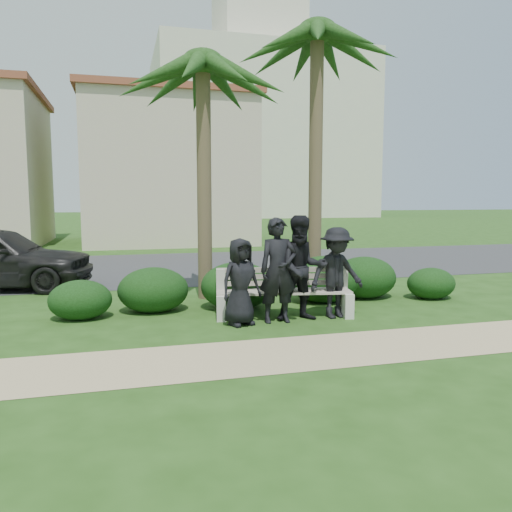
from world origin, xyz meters
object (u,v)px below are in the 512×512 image
at_px(man_c, 302,268).
at_px(park_bench, 283,296).
at_px(man_d, 336,273).
at_px(palm_right, 317,36).
at_px(man_b, 278,270).
at_px(palm_left, 203,66).
at_px(man_a, 240,282).

bearing_deg(man_c, park_bench, 131.01).
distance_m(man_c, man_d, 0.70).
relative_size(park_bench, man_d, 1.55).
bearing_deg(palm_right, man_b, -123.19).
bearing_deg(man_d, man_c, 172.74).
xyz_separation_m(park_bench, man_c, (0.25, -0.33, 0.56)).
relative_size(man_b, palm_left, 0.31).
distance_m(man_a, palm_left, 5.00).
distance_m(park_bench, palm_right, 6.24).
relative_size(man_d, palm_right, 0.24).
distance_m(man_d, palm_left, 5.32).
bearing_deg(man_b, park_bench, 59.92).
bearing_deg(palm_right, man_d, -103.10).
relative_size(park_bench, man_c, 1.37).
bearing_deg(palm_left, man_b, -70.24).
xyz_separation_m(man_b, palm_left, (-0.91, 2.54, 4.12)).
relative_size(man_b, man_c, 0.98).
xyz_separation_m(park_bench, man_b, (-0.23, -0.37, 0.55)).
relative_size(man_d, palm_left, 0.28).
height_order(man_a, man_b, man_b).
height_order(man_a, palm_right, palm_right).
bearing_deg(man_b, man_d, 3.88).
bearing_deg(man_b, man_a, -177.69).
bearing_deg(man_d, man_a, 173.68).
height_order(park_bench, man_b, man_b).
height_order(park_bench, man_c, man_c).
relative_size(man_a, man_b, 0.81).
relative_size(man_a, man_d, 0.91).
distance_m(man_b, man_c, 0.47).
xyz_separation_m(man_c, man_d, (0.69, 0.01, -0.11)).
height_order(man_c, man_d, man_c).
relative_size(man_b, man_d, 1.11).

